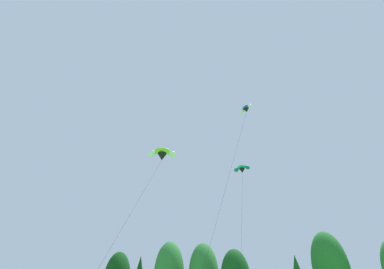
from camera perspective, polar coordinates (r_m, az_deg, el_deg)
treeline_tree_g at (r=55.15m, az=26.70°, el=-23.33°), size 5.77×5.77×14.70m
parafoil_kite_high_lime_white at (r=32.80m, az=-6.17°, el=-4.04°), size 3.21×12.02×17.54m
parafoil_kite_mid_blue_white at (r=38.10m, az=11.03°, el=5.10°), size 6.12×7.58×24.64m
parafoil_kite_far_teal at (r=39.16m, az=10.24°, el=-7.02°), size 3.07×12.27×18.36m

